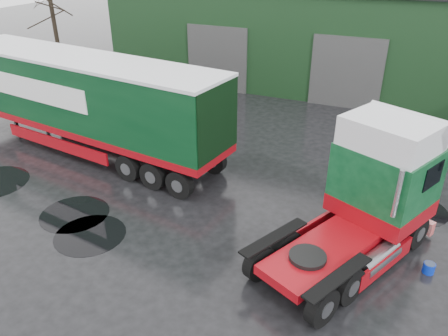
{
  "coord_description": "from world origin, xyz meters",
  "views": [
    {
      "loc": [
        5.51,
        -10.96,
        8.7
      ],
      "look_at": [
        0.13,
        1.19,
        1.7
      ],
      "focal_mm": 35.0,
      "sensor_mm": 36.0,
      "label": 1
    }
  ],
  "objects_px": {
    "warehouse": "(365,33)",
    "tree_left": "(53,15)",
    "trailer_left": "(85,105)",
    "hero_tractor": "(348,202)",
    "wash_bucket": "(429,268)"
  },
  "relations": [
    {
      "from": "trailer_left",
      "to": "tree_left",
      "type": "distance_m",
      "value": 13.06
    },
    {
      "from": "hero_tractor",
      "to": "wash_bucket",
      "type": "distance_m",
      "value": 3.2
    },
    {
      "from": "hero_tractor",
      "to": "trailer_left",
      "type": "distance_m",
      "value": 12.44
    },
    {
      "from": "warehouse",
      "to": "wash_bucket",
      "type": "relative_size",
      "value": 95.89
    },
    {
      "from": "warehouse",
      "to": "hero_tractor",
      "type": "xyz_separation_m",
      "value": [
        2.5,
        -19.99,
        -1.05
      ]
    },
    {
      "from": "trailer_left",
      "to": "wash_bucket",
      "type": "bearing_deg",
      "value": -92.87
    },
    {
      "from": "warehouse",
      "to": "wash_bucket",
      "type": "height_order",
      "value": "warehouse"
    },
    {
      "from": "warehouse",
      "to": "tree_left",
      "type": "xyz_separation_m",
      "value": [
        -19.0,
        -8.0,
        1.09
      ]
    },
    {
      "from": "warehouse",
      "to": "tree_left",
      "type": "distance_m",
      "value": 20.64
    },
    {
      "from": "wash_bucket",
      "to": "warehouse",
      "type": "bearing_deg",
      "value": 104.36
    },
    {
      "from": "warehouse",
      "to": "tree_left",
      "type": "bearing_deg",
      "value": -157.17
    },
    {
      "from": "hero_tractor",
      "to": "trailer_left",
      "type": "xyz_separation_m",
      "value": [
        -12.0,
        3.26,
        0.08
      ]
    },
    {
      "from": "hero_tractor",
      "to": "trailer_left",
      "type": "relative_size",
      "value": 0.48
    },
    {
      "from": "hero_tractor",
      "to": "tree_left",
      "type": "bearing_deg",
      "value": 175.78
    },
    {
      "from": "tree_left",
      "to": "warehouse",
      "type": "bearing_deg",
      "value": 22.83
    }
  ]
}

